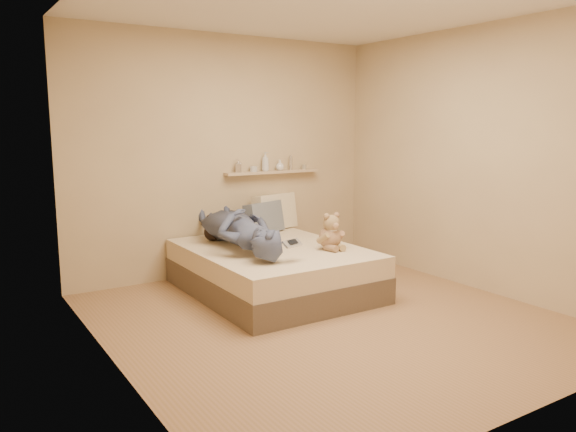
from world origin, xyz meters
TOP-DOWN VIEW (x-y plane):
  - room at (0.00, 0.00)m, footprint 3.80×3.80m
  - bed at (0.00, 0.93)m, footprint 1.50×1.90m
  - game_console at (-0.16, 0.33)m, footprint 0.20×0.12m
  - teddy_bear at (0.43, 0.55)m, footprint 0.30×0.28m
  - dark_plush at (-0.36, 1.53)m, footprint 0.18×0.18m
  - pillow_cream at (0.53, 1.76)m, footprint 0.59×0.34m
  - pillow_grey at (0.30, 1.62)m, footprint 0.54×0.35m
  - person at (-0.28, 1.11)m, footprint 0.80×1.71m
  - wall_shelf at (0.55, 1.84)m, footprint 1.20×0.12m
  - shelf_bottles at (0.48, 1.84)m, footprint 0.95×0.13m

SIDE VIEW (x-z plane):
  - bed at x=0.00m, z-range 0.00..0.45m
  - dark_plush at x=-0.36m, z-range 0.43..0.71m
  - teddy_bear at x=0.43m, z-range 0.42..0.78m
  - game_console at x=-0.16m, z-range 0.58..0.65m
  - pillow_grey at x=0.30m, z-range 0.44..0.80m
  - person at x=-0.28m, z-range 0.45..0.84m
  - pillow_cream at x=0.53m, z-range 0.44..0.86m
  - wall_shelf at x=0.55m, z-range 1.09..1.11m
  - shelf_bottles at x=0.48m, z-range 1.08..1.30m
  - room at x=0.00m, z-range -0.60..3.20m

